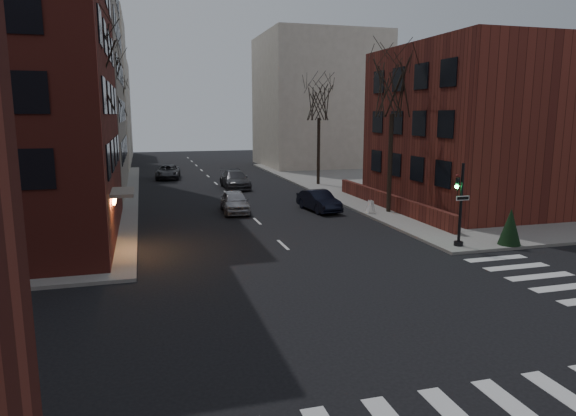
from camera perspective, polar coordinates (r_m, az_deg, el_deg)
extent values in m
plane|color=black|center=(15.06, 12.01, -15.11)|extent=(160.00, 160.00, 0.00)
cube|color=gray|center=(55.34, 24.29, 2.88)|extent=(44.00, 44.00, 0.15)
cube|color=maroon|center=(38.59, 21.05, 8.33)|extent=(12.00, 14.00, 11.00)
cube|color=maroon|center=(35.24, 11.11, 0.76)|extent=(0.35, 16.00, 1.00)
cube|color=beige|center=(67.53, -23.54, 11.73)|extent=(14.00, 16.00, 18.00)
cube|color=beige|center=(65.60, 3.40, 11.75)|extent=(14.00, 14.00, 16.00)
cube|color=beige|center=(84.20, -20.57, 10.13)|extent=(10.00, 12.00, 14.00)
cylinder|color=black|center=(25.85, 18.65, 0.32)|extent=(0.14, 0.14, 4.00)
cylinder|color=black|center=(26.23, 18.41, -3.77)|extent=(0.44, 0.44, 0.20)
imported|color=black|center=(25.59, 18.29, 2.17)|extent=(0.16, 0.20, 1.00)
sphere|color=#19FF4C|center=(25.50, 18.23, 2.26)|extent=(0.18, 0.18, 0.18)
cube|color=white|center=(25.70, 18.84, 1.04)|extent=(0.70, 0.03, 0.22)
cylinder|color=#2D231C|center=(26.21, -20.72, 3.26)|extent=(0.28, 0.28, 6.65)
cylinder|color=#2D231C|center=(38.12, -19.30, 5.63)|extent=(0.28, 0.28, 7.00)
cylinder|color=#2D231C|center=(52.09, -18.42, 6.42)|extent=(0.28, 0.28, 6.30)
cylinder|color=#2D231C|center=(33.79, 11.27, 4.88)|extent=(0.28, 0.28, 6.30)
cylinder|color=#2D231C|center=(46.66, 3.41, 6.32)|extent=(0.28, 0.28, 5.95)
cylinder|color=black|center=(34.15, -18.61, 4.34)|extent=(0.12, 0.12, 6.00)
sphere|color=#FFA54C|center=(33.99, -18.92, 9.54)|extent=(0.36, 0.36, 0.36)
cylinder|color=black|center=(54.07, -17.69, 6.43)|extent=(0.12, 0.12, 6.00)
sphere|color=#FFA54C|center=(53.98, -17.87, 9.71)|extent=(0.36, 0.36, 0.36)
imported|color=black|center=(34.49, 3.44, 0.81)|extent=(2.01, 4.37, 1.39)
imported|color=#9E9EA3|center=(34.09, -5.93, 0.71)|extent=(1.94, 4.33, 1.45)
imported|color=#3D3D42|center=(45.31, -5.92, 3.16)|extent=(2.18, 5.30, 1.53)
imported|color=#39393E|center=(53.27, -13.18, 3.93)|extent=(2.81, 5.17, 1.38)
cube|color=white|center=(33.57, 9.18, 0.18)|extent=(0.38, 0.51, 0.80)
cone|color=black|center=(27.15, 23.47, -1.90)|extent=(1.24, 1.24, 1.80)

